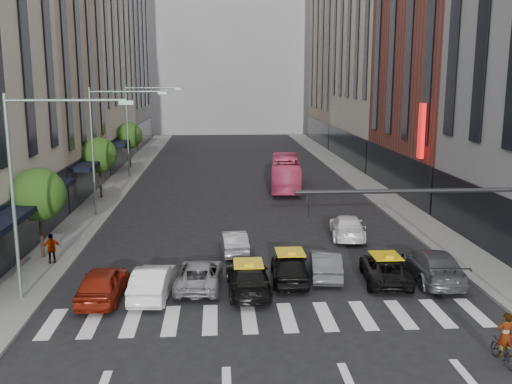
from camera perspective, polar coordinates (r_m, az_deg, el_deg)
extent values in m
plane|color=black|center=(22.86, 2.07, -13.97)|extent=(160.00, 160.00, 0.00)
cube|color=slate|center=(52.31, -14.03, 0.30)|extent=(3.00, 96.00, 0.15)
cube|color=slate|center=(53.26, 11.11, 0.62)|extent=(3.00, 96.00, 0.15)
cube|color=tan|center=(50.82, -21.37, 13.08)|extent=(8.00, 16.00, 24.00)
cube|color=beige|center=(68.68, -17.11, 17.72)|extent=(8.00, 20.00, 36.00)
cube|color=gray|center=(86.99, -14.10, 14.43)|extent=(8.00, 18.00, 30.00)
cube|color=brown|center=(51.38, 18.69, 14.35)|extent=(8.00, 18.00, 26.00)
cube|color=tan|center=(87.78, 9.05, 13.94)|extent=(8.00, 18.00, 28.00)
cube|color=gray|center=(105.90, -2.76, 15.75)|extent=(30.00, 10.00, 36.00)
cylinder|color=black|center=(33.02, -20.69, -3.52)|extent=(0.18, 0.18, 3.15)
sphere|color=#1B3F12|center=(32.61, -20.92, -0.23)|extent=(2.88, 2.88, 2.88)
cylinder|color=black|center=(48.21, -15.30, 1.31)|extent=(0.18, 0.18, 3.15)
sphere|color=#1B3F12|center=(47.93, -15.42, 3.59)|extent=(2.88, 2.88, 2.88)
cylinder|color=black|center=(63.80, -12.51, 3.80)|extent=(0.18, 0.18, 3.15)
sphere|color=#1B3F12|center=(63.58, -12.58, 5.53)|extent=(2.88, 2.88, 2.88)
cylinder|color=gray|center=(26.59, -23.13, -0.69)|extent=(0.16, 0.16, 9.00)
cylinder|color=gray|center=(25.37, -18.48, 8.68)|extent=(5.00, 0.12, 0.12)
cube|color=gray|center=(24.87, -12.82, 8.71)|extent=(0.60, 0.25, 0.18)
cylinder|color=gray|center=(41.82, -16.02, 3.85)|extent=(0.16, 0.16, 9.00)
cylinder|color=gray|center=(41.05, -12.88, 9.76)|extent=(5.00, 0.12, 0.12)
cube|color=gray|center=(40.75, -9.35, 9.74)|extent=(0.60, 0.25, 0.18)
cylinder|color=gray|center=(57.47, -12.72, 5.93)|extent=(0.16, 0.16, 9.00)
cylinder|color=gray|center=(56.91, -10.38, 10.21)|extent=(5.00, 0.12, 0.12)
cube|color=gray|center=(56.69, -7.83, 10.18)|extent=(0.60, 0.25, 0.18)
cylinder|color=black|center=(21.38, 17.29, 0.12)|extent=(10.00, 0.16, 0.16)
imported|color=black|center=(20.31, 5.27, -1.42)|extent=(0.13, 0.16, 0.80)
cube|color=red|center=(43.33, 16.21, 5.88)|extent=(0.30, 0.70, 4.00)
imported|color=maroon|center=(26.70, -15.05, -8.79)|extent=(1.96, 4.54, 1.52)
imported|color=white|center=(26.53, -10.26, -8.80)|extent=(1.86, 4.48, 1.44)
imported|color=gray|center=(27.40, -5.67, -8.20)|extent=(2.36, 4.67, 1.27)
imported|color=black|center=(26.63, -0.78, -8.59)|extent=(2.07, 4.83, 1.39)
imported|color=black|center=(27.99, 3.40, -7.51)|extent=(1.98, 4.44, 1.48)
imported|color=#45474D|center=(28.86, 6.92, -7.11)|extent=(1.88, 4.27, 1.36)
imported|color=black|center=(28.75, 12.79, -7.48)|extent=(2.66, 4.80, 1.27)
imported|color=#45464D|center=(29.42, 17.31, -7.01)|extent=(2.54, 5.44, 1.54)
imported|color=#A7A6AC|center=(32.47, -2.23, -5.00)|extent=(1.66, 4.02, 1.30)
imported|color=white|center=(35.96, 9.10, -3.42)|extent=(2.61, 5.08, 1.41)
imported|color=#E24270|center=(51.29, 2.98, 1.96)|extent=(3.49, 10.56, 2.89)
imported|color=black|center=(22.26, 23.52, -14.45)|extent=(0.67, 1.68, 0.87)
imported|color=gray|center=(21.77, 23.79, -11.48)|extent=(0.62, 0.42, 1.63)
imported|color=gray|center=(32.01, -19.75, -5.34)|extent=(1.02, 0.68, 1.61)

